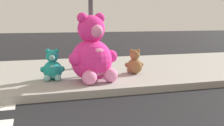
# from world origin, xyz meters

# --- Properties ---
(sidewalk) EXTENTS (28.00, 4.40, 0.15)m
(sidewalk) POSITION_xyz_m (0.00, 5.20, 0.07)
(sidewalk) COLOR #9E9B93
(sidewalk) RESTS_ON ground_plane
(sign_pole) EXTENTS (0.56, 0.11, 3.20)m
(sign_pole) POSITION_xyz_m (1.00, 4.40, 1.85)
(sign_pole) COLOR #4C4C51
(sign_pole) RESTS_ON sidewalk
(plush_pink_large) EXTENTS (1.09, 1.02, 1.45)m
(plush_pink_large) POSITION_xyz_m (0.89, 3.81, 0.73)
(plush_pink_large) COLOR #F22D93
(plush_pink_large) RESTS_ON sidewalk
(plush_brown) EXTENTS (0.47, 0.42, 0.61)m
(plush_brown) POSITION_xyz_m (2.04, 4.30, 0.39)
(plush_brown) COLOR olive
(plush_brown) RESTS_ON sidewalk
(plush_lavender) EXTENTS (0.34, 0.33, 0.47)m
(plush_lavender) POSITION_xyz_m (1.05, 5.48, 0.34)
(plush_lavender) COLOR #B28CD8
(plush_lavender) RESTS_ON sidewalk
(plush_teal) EXTENTS (0.52, 0.47, 0.68)m
(plush_teal) POSITION_xyz_m (0.08, 4.15, 0.42)
(plush_teal) COLOR teal
(plush_teal) RESTS_ON sidewalk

